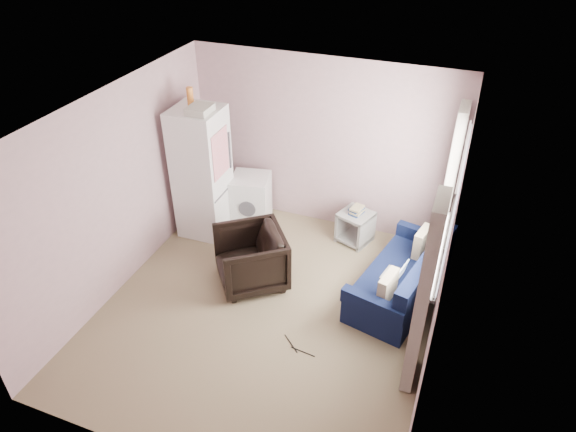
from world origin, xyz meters
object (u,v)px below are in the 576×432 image
(armchair, at_px, (251,256))
(sofa, at_px, (404,280))
(washing_machine, at_px, (251,199))
(side_table, at_px, (355,225))
(fridge, at_px, (202,172))

(armchair, bearing_deg, sofa, 64.70)
(washing_machine, bearing_deg, side_table, -10.00)
(armchair, distance_m, fridge, 1.50)
(armchair, height_order, sofa, armchair)
(armchair, relative_size, sofa, 0.46)
(armchair, distance_m, washing_machine, 1.41)
(fridge, height_order, side_table, fridge)
(side_table, height_order, sofa, sofa)
(side_table, xyz_separation_m, sofa, (0.85, -0.95, 0.00))
(washing_machine, relative_size, side_table, 1.31)
(armchair, height_order, side_table, armchair)
(fridge, bearing_deg, armchair, -38.98)
(armchair, xyz_separation_m, washing_machine, (-0.57, 1.29, -0.02))
(armchair, distance_m, sofa, 1.91)
(fridge, xyz_separation_m, sofa, (2.96, -0.46, -0.68))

